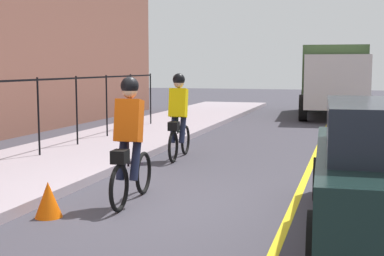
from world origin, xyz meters
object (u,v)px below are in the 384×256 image
(box_truck_background, at_px, (333,77))
(cyclist_lead, at_px, (179,117))
(traffic_cone_far, at_px, (48,200))
(cyclist_follow, at_px, (130,141))

(box_truck_background, bearing_deg, cyclist_lead, -17.60)
(traffic_cone_far, bearing_deg, cyclist_lead, -3.08)
(cyclist_follow, bearing_deg, traffic_cone_far, 138.55)
(box_truck_background, relative_size, traffic_cone_far, 14.47)
(box_truck_background, xyz_separation_m, traffic_cone_far, (-16.21, 3.03, -1.31))
(cyclist_lead, height_order, traffic_cone_far, cyclist_lead)
(cyclist_lead, distance_m, box_truck_background, 11.84)
(cyclist_lead, relative_size, box_truck_background, 0.27)
(cyclist_follow, xyz_separation_m, box_truck_background, (15.24, -2.28, 0.64))
(box_truck_background, distance_m, traffic_cone_far, 16.54)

